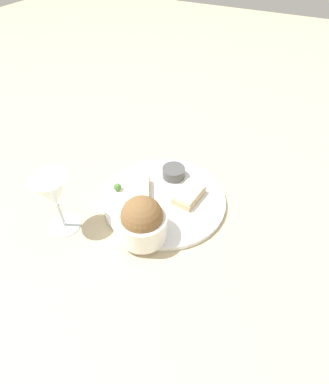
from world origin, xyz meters
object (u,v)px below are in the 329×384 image
salad_bowl (142,221)px  cheese_toast_far (189,195)px  wine_glass (54,194)px  sauce_ramekin (174,172)px  cheese_toast_near (138,191)px

salad_bowl → cheese_toast_far: bearing=-16.0°
salad_bowl → wine_glass: size_ratio=0.72×
wine_glass → sauce_ramekin: bearing=-31.3°
sauce_ramekin → cheese_toast_far: (-0.06, -0.07, -0.00)m
cheese_toast_near → salad_bowl: bearing=-143.9°
wine_glass → salad_bowl: bearing=-74.1°
salad_bowl → cheese_toast_far: salad_bowl is taller
sauce_ramekin → cheese_toast_near: 0.12m
sauce_ramekin → cheese_toast_far: bearing=-129.3°
sauce_ramekin → cheese_toast_far: sauce_ramekin is taller
salad_bowl → sauce_ramekin: 0.22m
sauce_ramekin → wine_glass: wine_glass is taller
salad_bowl → sauce_ramekin: salad_bowl is taller
sauce_ramekin → cheese_toast_near: size_ratio=0.53×
salad_bowl → cheese_toast_near: salad_bowl is taller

